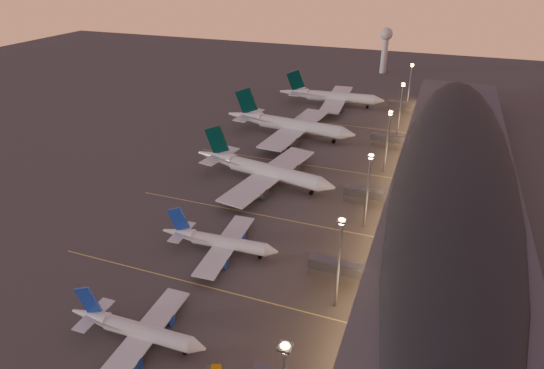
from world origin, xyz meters
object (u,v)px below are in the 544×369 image
at_px(airliner_wide_mid, 289,125).
at_px(airliner_wide_far, 331,97).
at_px(airliner_narrow_south, 137,330).
at_px(baggage_tug_b, 214,368).
at_px(airliner_narrow_north, 219,242).
at_px(radar_tower, 386,43).
at_px(airliner_wide_near, 262,170).

relative_size(airliner_wide_mid, airliner_wide_far, 1.09).
bearing_deg(airliner_narrow_south, airliner_wide_far, 89.41).
bearing_deg(baggage_tug_b, airliner_wide_mid, 84.52).
relative_size(airliner_narrow_south, airliner_wide_far, 0.57).
relative_size(airliner_narrow_north, airliner_wide_far, 0.60).
distance_m(airliner_narrow_south, airliner_narrow_north, 38.51).
bearing_deg(radar_tower, airliner_wide_far, -100.09).
relative_size(airliner_narrow_north, airliner_wide_near, 0.60).
bearing_deg(airliner_wide_mid, airliner_wide_near, -77.37).
bearing_deg(airliner_wide_near, airliner_narrow_south, -77.99).
distance_m(radar_tower, baggage_tug_b, 289.61).
bearing_deg(airliner_narrow_north, baggage_tug_b, -68.41).
bearing_deg(airliner_wide_far, airliner_wide_near, -94.18).
xyz_separation_m(airliner_narrow_south, airliner_wide_near, (-3.28, 86.38, 1.81)).
distance_m(airliner_narrow_south, baggage_tug_b, 20.42).
bearing_deg(airliner_wide_far, radar_tower, 76.01).
relative_size(airliner_narrow_south, airliner_narrow_north, 0.95).
xyz_separation_m(airliner_wide_near, airliner_wide_far, (0.53, 107.71, 0.03)).
xyz_separation_m(airliner_narrow_north, airliner_wide_near, (-5.04, 47.92, 1.64)).
bearing_deg(airliner_wide_mid, baggage_tug_b, -72.46).
xyz_separation_m(airliner_wide_mid, airliner_wide_far, (7.13, 55.98, -0.44)).
height_order(airliner_wide_far, baggage_tug_b, airliner_wide_far).
bearing_deg(airliner_narrow_north, airliner_wide_far, 88.36).
bearing_deg(airliner_wide_far, airliner_wide_mid, -101.16).
height_order(airliner_narrow_south, radar_tower, radar_tower).
bearing_deg(airliner_wide_mid, airliner_wide_far, 88.11).
bearing_deg(airliner_narrow_south, airliner_wide_mid, 92.69).
bearing_deg(baggage_tug_b, radar_tower, 73.60).
bearing_deg(airliner_narrow_north, airliner_wide_mid, 93.36).
distance_m(airliner_wide_mid, airliner_wide_far, 56.44).
bearing_deg(airliner_narrow_north, airliner_narrow_south, -95.92).
relative_size(radar_tower, baggage_tug_b, 9.38).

